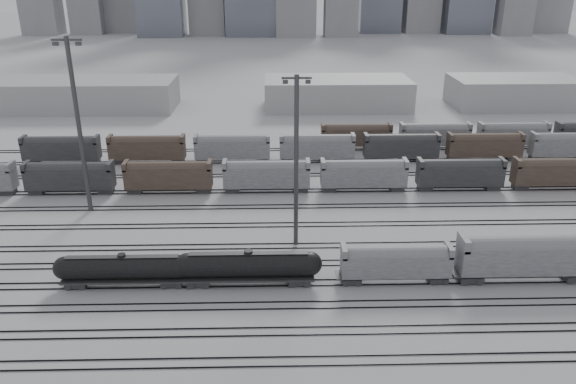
{
  "coord_description": "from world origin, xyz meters",
  "views": [
    {
      "loc": [
        -7.58,
        -59.71,
        36.82
      ],
      "look_at": [
        -5.52,
        21.62,
        4.0
      ],
      "focal_mm": 35.0,
      "sensor_mm": 36.0,
      "label": 1
    }
  ],
  "objects_px": {
    "tank_car_a": "(123,268)",
    "tank_car_b": "(249,266)",
    "hopper_car_a": "(396,261)",
    "hopper_car_b": "(526,254)",
    "light_mast_c": "(296,159)"
  },
  "relations": [
    {
      "from": "hopper_car_b",
      "to": "light_mast_c",
      "type": "xyz_separation_m",
      "value": [
        -28.14,
        10.69,
        9.09
      ]
    },
    {
      "from": "tank_car_a",
      "to": "tank_car_b",
      "type": "bearing_deg",
      "value": -0.0
    },
    {
      "from": "tank_car_b",
      "to": "light_mast_c",
      "type": "distance_m",
      "value": 16.03
    },
    {
      "from": "hopper_car_a",
      "to": "hopper_car_b",
      "type": "xyz_separation_m",
      "value": [
        16.17,
        0.0,
        0.7
      ]
    },
    {
      "from": "tank_car_b",
      "to": "hopper_car_b",
      "type": "relative_size",
      "value": 1.08
    },
    {
      "from": "hopper_car_a",
      "to": "tank_car_a",
      "type": "bearing_deg",
      "value": 180.0
    },
    {
      "from": "tank_car_b",
      "to": "hopper_car_b",
      "type": "xyz_separation_m",
      "value": [
        34.36,
        0.0,
        1.12
      ]
    },
    {
      "from": "light_mast_c",
      "to": "tank_car_a",
      "type": "bearing_deg",
      "value": -153.68
    },
    {
      "from": "hopper_car_a",
      "to": "light_mast_c",
      "type": "bearing_deg",
      "value": 138.24
    },
    {
      "from": "tank_car_a",
      "to": "hopper_car_b",
      "type": "height_order",
      "value": "hopper_car_b"
    },
    {
      "from": "tank_car_a",
      "to": "hopper_car_a",
      "type": "relative_size",
      "value": 1.25
    },
    {
      "from": "hopper_car_b",
      "to": "light_mast_c",
      "type": "height_order",
      "value": "light_mast_c"
    },
    {
      "from": "tank_car_a",
      "to": "hopper_car_b",
      "type": "xyz_separation_m",
      "value": [
        49.76,
        0.0,
        1.28
      ]
    },
    {
      "from": "tank_car_a",
      "to": "hopper_car_a",
      "type": "xyz_separation_m",
      "value": [
        33.59,
        -0.0,
        0.58
      ]
    },
    {
      "from": "hopper_car_a",
      "to": "hopper_car_b",
      "type": "relative_size",
      "value": 0.81
    }
  ]
}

